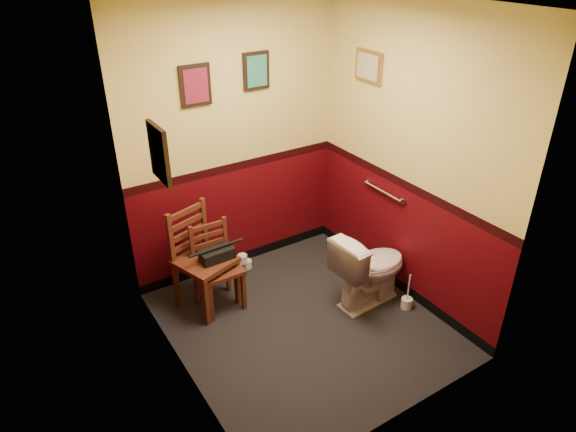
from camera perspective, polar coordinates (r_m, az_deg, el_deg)
name	(u,v)px	position (r m, az deg, el deg)	size (l,w,h in m)	color
floor	(303,324)	(4.73, 1.66, -11.93)	(2.20, 2.40, 0.00)	black
ceiling	(309,2)	(3.61, 2.31, 22.64)	(2.20, 2.40, 0.00)	silver
wall_back	(234,143)	(4.94, -5.99, 8.07)	(2.20, 2.70, 0.00)	#47050C
wall_front	(417,263)	(3.20, 14.15, -5.08)	(2.20, 2.70, 0.00)	#47050C
wall_left	(170,228)	(3.55, -12.93, -1.29)	(2.40, 2.70, 0.00)	#47050C
wall_right	(409,160)	(4.64, 13.30, 6.06)	(2.40, 2.70, 0.00)	#47050C
grab_bar	(383,191)	(4.94, 10.52, 2.70)	(0.05, 0.56, 0.06)	silver
framed_print_back_a	(195,86)	(4.60, -10.25, 14.08)	(0.28, 0.04, 0.36)	black
framed_print_back_b	(256,71)	(4.84, -3.55, 15.80)	(0.26, 0.04, 0.34)	black
framed_print_left	(159,153)	(3.43, -14.12, 6.77)	(0.04, 0.30, 0.38)	black
framed_print_right	(369,66)	(4.84, 8.95, 16.11)	(0.04, 0.34, 0.28)	olive
toilet	(370,268)	(4.84, 9.12, -5.76)	(0.42, 0.75, 0.73)	white
toilet_brush	(407,302)	(5.00, 13.04, -9.33)	(0.10, 0.10, 0.38)	silver
chair_left	(202,259)	(4.74, -9.57, -4.75)	(0.58, 0.58, 0.99)	#582A1A
chair_right	(217,267)	(4.77, -7.95, -5.61)	(0.39, 0.39, 0.82)	#582A1A
handbag	(217,258)	(4.68, -7.85, -4.67)	(0.31, 0.16, 0.22)	black
tp_stack	(242,263)	(5.39, -5.09, -5.26)	(0.21, 0.11, 0.18)	silver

